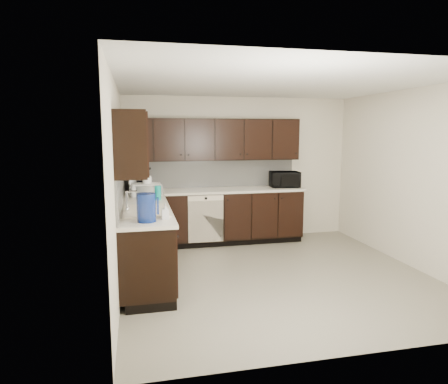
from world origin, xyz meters
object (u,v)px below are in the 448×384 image
(sink, at_px, (146,216))
(blue_pitcher, at_px, (146,208))
(microwave, at_px, (285,179))
(toaster_oven, at_px, (139,184))
(storage_bin, at_px, (146,189))

(sink, xyz_separation_m, blue_pitcher, (-0.01, -0.55, 0.21))
(microwave, xyz_separation_m, toaster_oven, (-2.50, 0.10, -0.02))
(toaster_oven, relative_size, storage_bin, 0.87)
(sink, xyz_separation_m, storage_bin, (0.04, 1.34, 0.14))
(toaster_oven, xyz_separation_m, storage_bin, (0.11, -0.45, -0.03))
(sink, distance_m, blue_pitcher, 0.59)
(sink, height_order, toaster_oven, sink)
(blue_pitcher, bearing_deg, toaster_oven, 102.07)
(microwave, distance_m, storage_bin, 2.42)
(microwave, height_order, storage_bin, microwave)
(microwave, distance_m, toaster_oven, 2.50)
(storage_bin, bearing_deg, toaster_oven, 103.82)
(microwave, relative_size, blue_pitcher, 1.61)
(toaster_oven, xyz_separation_m, blue_pitcher, (0.06, -2.34, 0.04))
(microwave, relative_size, toaster_oven, 1.35)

